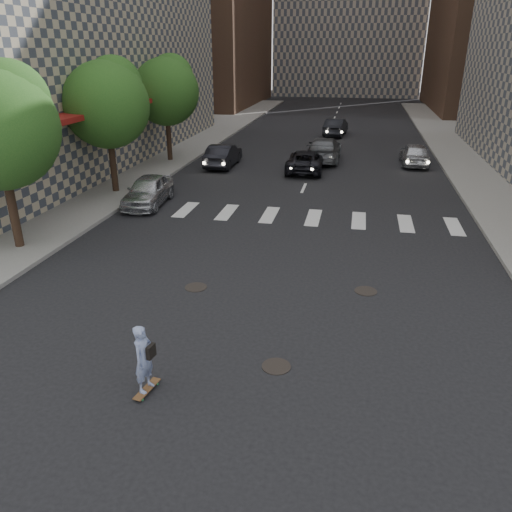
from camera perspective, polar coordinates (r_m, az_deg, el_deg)
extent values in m
plane|color=black|center=(14.48, -0.77, -6.38)|extent=(160.00, 160.00, 0.00)
cube|color=gray|center=(37.31, -16.54, 11.04)|extent=(13.00, 80.00, 0.15)
cube|color=black|center=(26.81, -20.38, 10.49)|extent=(0.30, 14.00, 4.00)
cube|color=maroon|center=(26.09, -19.47, 15.01)|extent=(1.60, 14.00, 0.25)
cylinder|color=#382619|center=(20.38, -26.02, 4.75)|extent=(0.32, 0.32, 2.80)
sphere|color=#1D511B|center=(20.05, -26.43, 15.64)|extent=(2.80, 2.80, 2.80)
cylinder|color=#382619|center=(26.93, -16.02, 10.08)|extent=(0.32, 0.32, 2.80)
sphere|color=#1D511B|center=(26.49, -16.72, 16.20)|extent=(4.20, 4.20, 4.20)
sphere|color=#1D511B|center=(26.86, -15.94, 18.30)|extent=(2.80, 2.80, 2.80)
cylinder|color=#382619|center=(34.10, -9.93, 13.13)|extent=(0.32, 0.32, 2.80)
sphere|color=#1D511B|center=(33.75, -10.27, 17.98)|extent=(4.20, 4.20, 4.20)
sphere|color=#1D511B|center=(34.19, -9.67, 19.59)|extent=(2.80, 2.80, 2.80)
cylinder|color=black|center=(12.21, 2.34, -12.48)|extent=(0.70, 0.70, 0.02)
cylinder|color=black|center=(15.99, -6.89, -3.56)|extent=(0.70, 0.70, 0.02)
cylinder|color=black|center=(16.00, 12.44, -3.93)|extent=(0.70, 0.70, 0.02)
cube|color=brown|center=(11.65, -12.35, -14.61)|extent=(0.35, 0.86, 0.02)
cylinder|color=green|center=(11.53, -13.48, -15.51)|extent=(0.04, 0.06, 0.06)
cylinder|color=green|center=(11.46, -12.85, -15.72)|extent=(0.04, 0.06, 0.06)
cylinder|color=green|center=(11.91, -11.84, -13.94)|extent=(0.04, 0.06, 0.06)
cylinder|color=green|center=(11.84, -11.21, -14.13)|extent=(0.04, 0.06, 0.06)
imported|color=#8BA3CB|center=(11.19, -12.69, -11.36)|extent=(0.47, 0.63, 1.57)
cube|color=black|center=(11.04, -11.91, -10.62)|extent=(0.14, 0.27, 0.30)
imported|color=#B7BABE|center=(24.68, -12.22, 7.31)|extent=(1.94, 4.22, 1.40)
imported|color=black|center=(32.44, -3.77, 11.41)|extent=(1.51, 4.29, 1.41)
imported|color=#5C5F64|center=(34.37, 7.77, 12.00)|extent=(2.19, 5.32, 1.54)
imported|color=black|center=(31.18, 5.69, 10.77)|extent=(2.26, 4.69, 1.29)
imported|color=#B8BABF|center=(34.34, 17.68, 11.05)|extent=(1.69, 4.18, 1.42)
imported|color=black|center=(44.86, 9.10, 14.35)|extent=(1.99, 4.53, 1.45)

